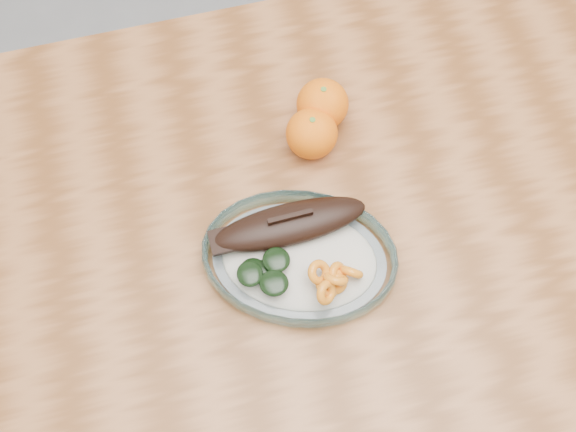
{
  "coord_description": "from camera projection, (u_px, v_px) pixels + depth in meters",
  "views": [
    {
      "loc": [
        -0.21,
        -0.39,
        1.64
      ],
      "look_at": [
        -0.11,
        0.01,
        0.77
      ],
      "focal_mm": 45.0,
      "sensor_mm": 36.0,
      "label": 1
    }
  ],
  "objects": [
    {
      "name": "ground",
      "position": [
        335.0,
        353.0,
        1.67
      ],
      "size": [
        3.0,
        3.0,
        0.0
      ],
      "primitive_type": "plane",
      "color": "slate",
      "rests_on": "ground"
    },
    {
      "name": "dining_table",
      "position": [
        360.0,
        241.0,
        1.08
      ],
      "size": [
        1.2,
        0.8,
        0.75
      ],
      "color": "brown",
      "rests_on": "ground"
    },
    {
      "name": "orange_right",
      "position": [
        323.0,
        104.0,
        1.02
      ],
      "size": [
        0.07,
        0.07,
        0.07
      ],
      "primitive_type": "sphere",
      "color": "#F16004",
      "rests_on": "dining_table"
    },
    {
      "name": "plated_meal",
      "position": [
        299.0,
        256.0,
        0.94
      ],
      "size": [
        0.6,
        0.6,
        0.08
      ],
      "rotation": [
        0.0,
        0.0,
        -0.38
      ],
      "color": "white",
      "rests_on": "dining_table"
    },
    {
      "name": "orange_left",
      "position": [
        312.0,
        134.0,
        1.0
      ],
      "size": [
        0.07,
        0.07,
        0.07
      ],
      "primitive_type": "sphere",
      "color": "#F16004",
      "rests_on": "dining_table"
    }
  ]
}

